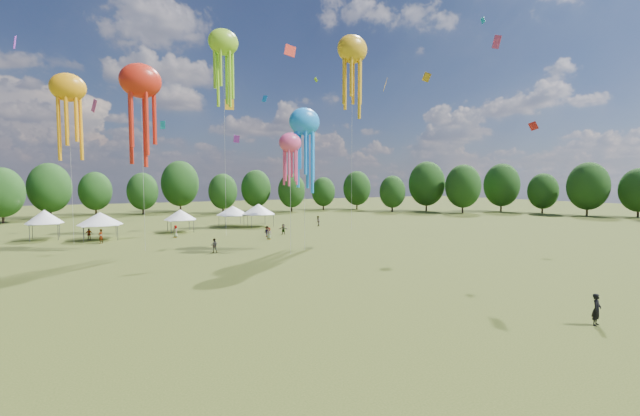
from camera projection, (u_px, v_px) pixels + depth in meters
ground at (473, 350)px, 19.73m from camera, size 300.00×300.00×0.00m
observer_main at (597, 310)px, 23.11m from camera, size 0.73×0.56×1.80m
spectator_near at (214, 245)px, 46.60m from camera, size 0.92×0.81×1.61m
spectators_far at (238, 229)px, 61.58m from camera, size 36.81×12.15×1.90m
festival_tents at (179, 213)px, 65.76m from camera, size 37.02×13.47×4.14m
show_kites at (244, 85)px, 56.03m from camera, size 44.52×22.85×31.63m
small_kites at (230, 9)px, 53.03m from camera, size 72.99×66.63×45.04m
treeline at (168, 190)px, 71.84m from camera, size 201.57×95.24×13.43m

